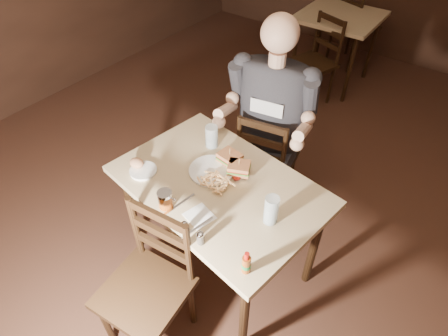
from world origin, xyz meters
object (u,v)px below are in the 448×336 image
Objects in this scene: hot_sauce at (246,262)px; side_plate at (143,171)px; dinner_plate at (211,171)px; main_table at (219,194)px; glass_right at (271,210)px; bg_table at (339,23)px; bg_chair_near at (312,63)px; glass_left at (212,137)px; chair_near at (144,292)px; chair_far at (268,157)px; syrup_dispenser at (165,199)px; bg_chair_far at (355,26)px; diner at (271,99)px.

hot_sauce is 0.86m from side_plate.
hot_sauce is at bearing -38.19° from dinner_plate.
glass_right is (0.37, -0.05, 0.17)m from main_table.
glass_right reaches higher than bg_table.
main_table is at bearing 140.03° from hot_sauce.
glass_left is at bearing -63.61° from bg_chair_near.
chair_far is at bearing 86.52° from chair_near.
bg_chair_near is 2.54m from syrup_dispenser.
bg_chair_near is 6.11× the size of glass_left.
glass_right is at bearing 123.75° from bg_chair_far.
dinner_plate is (-0.07, 0.67, 0.32)m from chair_near.
bg_table is 0.78× the size of diner.
chair_near is 0.87× the size of diner.
hot_sauce is (0.52, -1.07, 0.41)m from chair_far.
glass_right reaches higher than glass_left.
dinner_plate is (0.40, -2.14, 0.34)m from bg_chair_near.
syrup_dispenser is at bearing -111.62° from main_table.
main_table is at bearing -58.44° from bg_chair_near.
bg_chair_far is 3.28m from dinner_plate.
diner reaches higher than syrup_dispenser.
glass_left is at bearing 97.76° from chair_near.
bg_table is 0.60m from bg_chair_near.
bg_chair_far is 6.55× the size of glass_left.
bg_chair_far is 1.07× the size of bg_chair_near.
glass_right is at bearing 109.71° from chair_far.
bg_chair_near is 2.21m from dinner_plate.
side_plate is at bearing 125.13° from chair_near.
chair_far is 1.54m from bg_chair_near.
syrup_dispenser is at bearing 76.81° from chair_far.
chair_near is at bearing 116.23° from bg_chair_far.
side_plate is (-0.84, 0.18, -0.06)m from hot_sauce.
glass_right is 1.07× the size of side_plate.
syrup_dispenser is at bearing 100.90° from chair_near.
bg_table is at bearing 91.56° from chair_near.
glass_left reaches higher than chair_near.
hot_sauce is 1.29× the size of syrup_dispenser.
chair_near is 0.50m from syrup_dispenser.
chair_far is 0.98m from glass_right.
syrup_dispenser is at bearing -77.71° from glass_left.
diner reaches higher than dinner_plate.
hot_sauce is at bearing -39.97° from main_table.
glass_right is (0.86, -3.34, 0.38)m from bg_chair_far.
hot_sauce is 0.87× the size of side_plate.
bg_chair_far reaches higher than dinner_plate.
bg_table is 2.52m from glass_left.
side_plate is at bearing 167.06° from syrup_dispenser.
chair_near reaches higher than dinner_plate.
bg_table is at bearing 89.90° from diner.
bg_table is at bearing 98.50° from dinner_plate.
main_table is 1.21× the size of diner.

